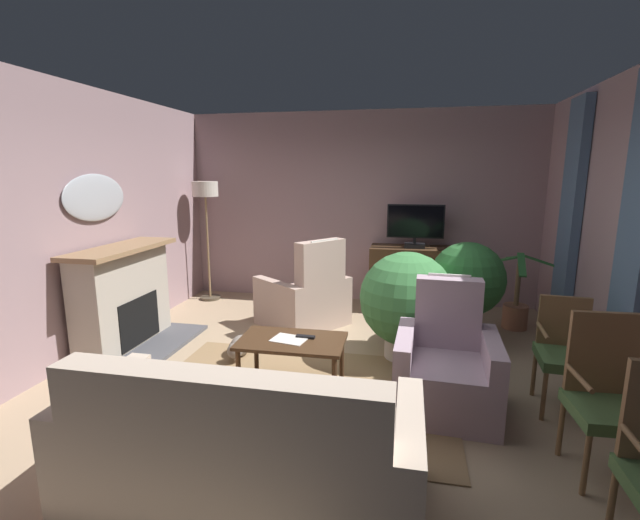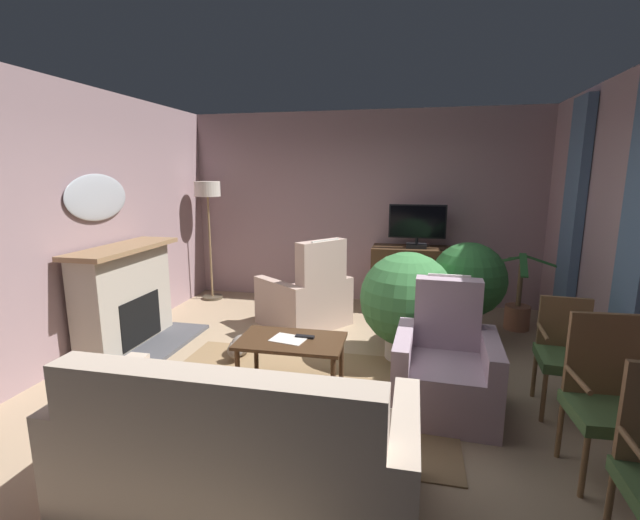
{
  "view_description": "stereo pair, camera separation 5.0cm",
  "coord_description": "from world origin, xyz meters",
  "views": [
    {
      "loc": [
        0.74,
        -3.77,
        1.92
      ],
      "look_at": [
        -0.09,
        0.33,
        1.09
      ],
      "focal_mm": 24.51,
      "sensor_mm": 36.0,
      "label": 1
    },
    {
      "loc": [
        0.79,
        -3.76,
        1.92
      ],
      "look_at": [
        -0.09,
        0.33,
        1.09
      ],
      "focal_mm": 24.51,
      "sensor_mm": 36.0,
      "label": 2
    }
  ],
  "objects": [
    {
      "name": "ground_plane",
      "position": [
        0.0,
        0.0,
        -0.02
      ],
      "size": [
        5.76,
        6.11,
        0.04
      ],
      "primitive_type": "cube",
      "color": "tan"
    },
    {
      "name": "wall_back",
      "position": [
        0.0,
        2.8,
        1.41
      ],
      "size": [
        5.76,
        0.1,
        2.82
      ],
      "primitive_type": "cube",
      "color": "gray",
      "rests_on": "ground_plane"
    },
    {
      "name": "wall_left",
      "position": [
        -2.63,
        0.0,
        1.41
      ],
      "size": [
        0.1,
        6.11,
        2.82
      ],
      "primitive_type": "cube",
      "color": "gray",
      "rests_on": "ground_plane"
    },
    {
      "name": "curtain_panel_near",
      "position": [
        2.52,
        0.09,
        1.55
      ],
      "size": [
        0.1,
        0.44,
        2.37
      ],
      "primitive_type": "cube",
      "color": "slate"
    },
    {
      "name": "curtain_panel_far",
      "position": [
        2.52,
        1.59,
        1.55
      ],
      "size": [
        0.1,
        0.44,
        2.37
      ],
      "primitive_type": "cube",
      "color": "slate"
    },
    {
      "name": "rug_central",
      "position": [
        -0.15,
        -0.31,
        0.01
      ],
      "size": [
        2.67,
        1.88,
        0.01
      ],
      "primitive_type": "cube",
      "color": "#8E704C",
      "rests_on": "ground_plane"
    },
    {
      "name": "fireplace",
      "position": [
        -2.3,
        0.35,
        0.54
      ],
      "size": [
        0.84,
        1.45,
        1.15
      ],
      "color": "#4C4C51",
      "rests_on": "ground_plane"
    },
    {
      "name": "wall_mirror_oval",
      "position": [
        -2.55,
        0.35,
        1.67
      ],
      "size": [
        0.06,
        0.94,
        0.5
      ],
      "primitive_type": "ellipsoid",
      "color": "#B2B7BF"
    },
    {
      "name": "tv_cabinet",
      "position": [
        0.84,
        2.45,
        0.43
      ],
      "size": [
        1.22,
        0.57,
        0.9
      ],
      "color": "#352315",
      "rests_on": "ground_plane"
    },
    {
      "name": "television",
      "position": [
        0.84,
        2.4,
        1.22
      ],
      "size": [
        0.78,
        0.2,
        0.6
      ],
      "color": "black",
      "rests_on": "tv_cabinet"
    },
    {
      "name": "coffee_table",
      "position": [
        -0.24,
        -0.23,
        0.42
      ],
      "size": [
        0.95,
        0.59,
        0.47
      ],
      "color": "#422B19",
      "rests_on": "ground_plane"
    },
    {
      "name": "tv_remote",
      "position": [
        -0.12,
        -0.17,
        0.48
      ],
      "size": [
        0.17,
        0.05,
        0.02
      ],
      "primitive_type": "cube",
      "rotation": [
        0.0,
        0.0,
        3.12
      ],
      "color": "black",
      "rests_on": "coffee_table"
    },
    {
      "name": "folded_newspaper",
      "position": [
        -0.26,
        -0.24,
        0.48
      ],
      "size": [
        0.34,
        0.27,
        0.01
      ],
      "primitive_type": "cube",
      "rotation": [
        0.0,
        0.0,
        -0.19
      ],
      "color": "silver",
      "rests_on": "coffee_table"
    },
    {
      "name": "sofa_floral",
      "position": [
        -0.16,
        -1.65,
        0.32
      ],
      "size": [
        2.05,
        0.89,
        0.96
      ],
      "color": "#C6B29E",
      "rests_on": "ground_plane"
    },
    {
      "name": "armchair_by_fireplace",
      "position": [
        -0.51,
        1.46,
        0.35
      ],
      "size": [
        1.27,
        1.28,
        1.15
      ],
      "color": "#BC9E8E",
      "rests_on": "ground_plane"
    },
    {
      "name": "armchair_angled_to_table",
      "position": [
        1.09,
        -0.28,
        0.34
      ],
      "size": [
        0.85,
        0.85,
        1.07
      ],
      "color": "#AD93A3",
      "rests_on": "ground_plane"
    },
    {
      "name": "side_chair_nearest_door",
      "position": [
        2.04,
        -0.9,
        0.54
      ],
      "size": [
        0.5,
        0.47,
        1.04
      ],
      "color": "#4C703D",
      "rests_on": "ground_plane"
    },
    {
      "name": "side_chair_far_end",
      "position": [
        2.04,
        -0.08,
        0.5
      ],
      "size": [
        0.47,
        0.5,
        0.91
      ],
      "color": "#4C703D",
      "rests_on": "ground_plane"
    },
    {
      "name": "potted_plant_on_hearth_side",
      "position": [
        1.41,
        1.22,
        0.73
      ],
      "size": [
        0.83,
        0.83,
        1.18
      ],
      "color": "beige",
      "rests_on": "ground_plane"
    },
    {
      "name": "potted_plant_tall_palm_by_window",
      "position": [
        2.1,
        1.86,
        0.24
      ],
      "size": [
        0.81,
        0.9,
        0.97
      ],
      "color": "#99664C",
      "rests_on": "ground_plane"
    },
    {
      "name": "potted_plant_small_fern_corner",
      "position": [
        0.75,
        0.66,
        0.63
      ],
      "size": [
        0.97,
        0.97,
        1.14
      ],
      "color": "beige",
      "rests_on": "ground_plane"
    },
    {
      "name": "cat",
      "position": [
        -0.97,
        0.34,
        0.11
      ],
      "size": [
        0.25,
        0.67,
        0.23
      ],
      "color": "gray",
      "rests_on": "ground_plane"
    },
    {
      "name": "floor_lamp",
      "position": [
        -2.24,
        2.31,
        1.49
      ],
      "size": [
        0.38,
        0.38,
        1.81
      ],
      "color": "#4C4233",
      "rests_on": "ground_plane"
    }
  ]
}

